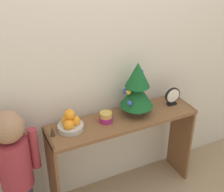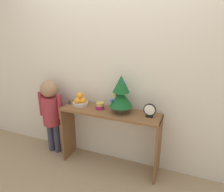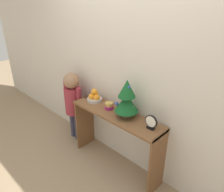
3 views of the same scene
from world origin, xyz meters
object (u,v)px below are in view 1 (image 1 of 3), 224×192
Objects in this scene: figurine at (52,131)px; child_figure at (14,160)px; fruit_bowl at (70,123)px; singing_bowl at (106,117)px; desk_clock at (172,97)px; mini_tree at (137,88)px.

figurine is 0.33m from child_figure.
fruit_bowl is 2.50× the size of figurine.
singing_bowl is 0.66× the size of desk_clock.
fruit_bowl is at bearing 4.11° from child_figure.
desk_clock is at bearing -1.75° from mini_tree.
child_figure is at bearing -178.98° from singing_bowl.
desk_clock is at bearing -0.68° from singing_bowl.
fruit_bowl is 0.15m from figurine.
mini_tree reaches higher than singing_bowl.
singing_bowl is at bearing 0.50° from figurine.
singing_bowl is 0.43m from figurine.
desk_clock reaches higher than singing_bowl.
singing_bowl is at bearing 1.02° from child_figure.
mini_tree is at bearing 0.92° from child_figure.
singing_bowl is at bearing -3.83° from fruit_bowl.
child_figure is (-1.34, -0.01, -0.19)m from desk_clock.
mini_tree reaches higher than fruit_bowl.
mini_tree reaches higher than figurine.
fruit_bowl is at bearing 178.37° from mini_tree.
singing_bowl is at bearing 179.32° from desk_clock.
mini_tree is 5.70× the size of figurine.
singing_bowl is 0.10× the size of child_figure.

